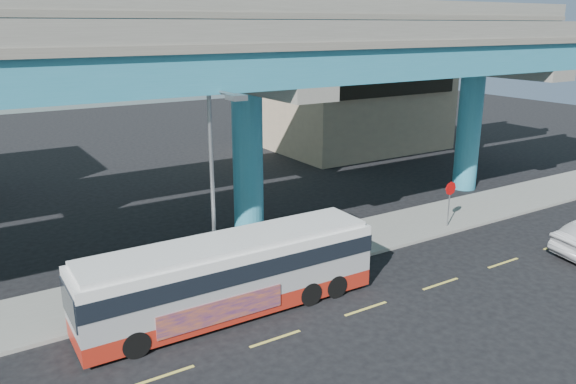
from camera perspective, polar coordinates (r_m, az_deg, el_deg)
ground at (r=22.12m, az=7.41°, el=-11.37°), size 120.00×120.00×0.00m
sidewalk at (r=26.11m, az=-0.28°, el=-6.49°), size 70.00×4.00×0.15m
lane_markings at (r=21.91m, az=7.91°, el=-11.65°), size 58.00×0.12×0.01m
viaduct at (r=27.17m, az=-4.45°, el=14.08°), size 52.00×12.40×11.70m
building_beige at (r=49.21m, az=6.89°, el=8.56°), size 14.00×10.23×7.00m
transit_bus at (r=20.91m, az=-5.84°, el=-8.17°), size 11.36×2.54×2.90m
street_lamp at (r=20.78m, az=-7.14°, el=2.84°), size 0.50×2.64×8.16m
stop_sign at (r=30.25m, az=16.14°, el=-0.23°), size 0.73×0.08×2.43m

